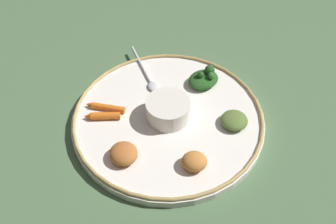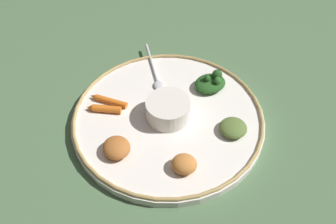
{
  "view_description": "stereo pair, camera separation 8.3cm",
  "coord_description": "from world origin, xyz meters",
  "px_view_note": "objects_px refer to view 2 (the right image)",
  "views": [
    {
      "loc": [
        0.02,
        0.56,
        0.65
      ],
      "look_at": [
        0.0,
        0.0,
        0.03
      ],
      "focal_mm": 39.93,
      "sensor_mm": 36.0,
      "label": 1
    },
    {
      "loc": [
        -0.06,
        0.55,
        0.65
      ],
      "look_at": [
        0.0,
        0.0,
        0.03
      ],
      "focal_mm": 39.93,
      "sensor_mm": 36.0,
      "label": 2
    }
  ],
  "objects_px": {
    "spoon": "(155,73)",
    "greens_pile": "(211,82)",
    "carrot_outer": "(105,107)",
    "carrot_near_spoon": "(109,101)",
    "center_bowl": "(168,109)"
  },
  "relations": [
    {
      "from": "spoon",
      "to": "greens_pile",
      "type": "distance_m",
      "value": 0.14
    },
    {
      "from": "greens_pile",
      "to": "carrot_outer",
      "type": "relative_size",
      "value": 1.23
    },
    {
      "from": "greens_pile",
      "to": "carrot_near_spoon",
      "type": "height_order",
      "value": "greens_pile"
    },
    {
      "from": "center_bowl",
      "to": "carrot_near_spoon",
      "type": "xyz_separation_m",
      "value": [
        0.14,
        -0.03,
        -0.02
      ]
    },
    {
      "from": "carrot_near_spoon",
      "to": "greens_pile",
      "type": "bearing_deg",
      "value": -161.51
    },
    {
      "from": "greens_pile",
      "to": "carrot_near_spoon",
      "type": "xyz_separation_m",
      "value": [
        0.23,
        0.08,
        -0.01
      ]
    },
    {
      "from": "center_bowl",
      "to": "greens_pile",
      "type": "bearing_deg",
      "value": -131.09
    },
    {
      "from": "center_bowl",
      "to": "spoon",
      "type": "bearing_deg",
      "value": -70.73
    },
    {
      "from": "center_bowl",
      "to": "greens_pile",
      "type": "height_order",
      "value": "same"
    },
    {
      "from": "greens_pile",
      "to": "carrot_outer",
      "type": "bearing_deg",
      "value": 23.06
    },
    {
      "from": "greens_pile",
      "to": "carrot_near_spoon",
      "type": "relative_size",
      "value": 1.05
    },
    {
      "from": "center_bowl",
      "to": "greens_pile",
      "type": "xyz_separation_m",
      "value": [
        -0.09,
        -0.11,
        -0.01
      ]
    },
    {
      "from": "center_bowl",
      "to": "spoon",
      "type": "distance_m",
      "value": 0.15
    },
    {
      "from": "carrot_near_spoon",
      "to": "carrot_outer",
      "type": "xyz_separation_m",
      "value": [
        0.0,
        0.02,
        0.0
      ]
    },
    {
      "from": "carrot_near_spoon",
      "to": "carrot_outer",
      "type": "distance_m",
      "value": 0.02
    }
  ]
}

